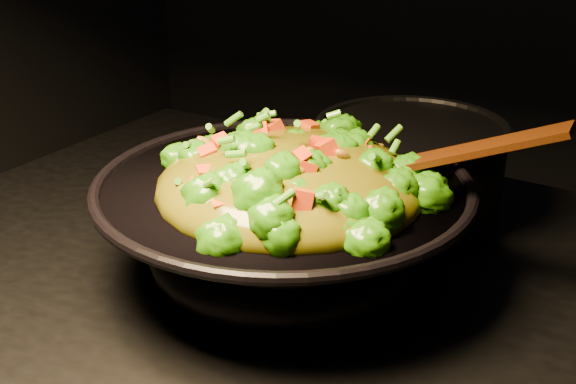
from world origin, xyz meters
The scene contains 4 objects.
wok centered at (-0.05, 0.01, 0.96)m, with size 0.42×0.42×0.12m, color black, non-canonical shape.
stir_fry centered at (-0.03, 0.00, 1.07)m, with size 0.30×0.30×0.10m, color #2D7708, non-canonical shape.
spatula centered at (0.12, 0.07, 1.06)m, with size 0.28×0.04×0.01m, color #3D1805.
back_pot centered at (0.02, 0.23, 0.97)m, with size 0.25×0.25×0.14m, color black.
Camera 1 is at (0.35, -0.63, 1.35)m, focal length 45.00 mm.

